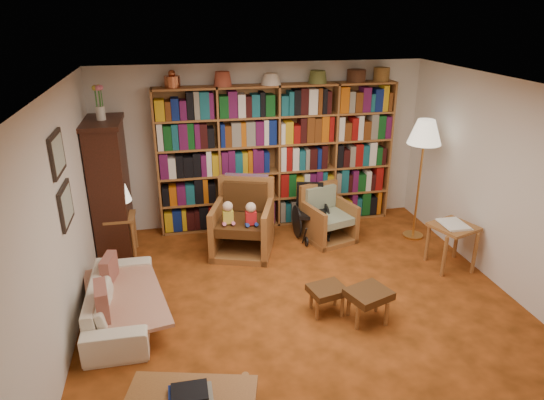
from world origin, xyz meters
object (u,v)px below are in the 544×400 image
object	(u,v)px
armchair_leather	(241,222)
floor_lamp	(425,137)
sofa	(121,300)
footstool_a	(327,292)
wheelchair	(311,213)
armchair_sage	(327,218)
side_table_lamp	(121,226)
side_table_papers	(453,232)
footstool_b	(368,296)

from	to	relation	value
armchair_leather	floor_lamp	size ratio (longest dim) A/B	0.59
sofa	footstool_a	xyz separation A→B (m)	(2.27, -0.35, 0.03)
wheelchair	footstool_a	bearing A→B (deg)	-100.95
armchair_sage	footstool_a	world-z (taller)	armchair_sage
side_table_lamp	footstool_a	world-z (taller)	side_table_lamp
footstool_a	armchair_leather	bearing A→B (deg)	111.92
wheelchair	floor_lamp	xyz separation A→B (m)	(1.51, -0.35, 1.18)
floor_lamp	side_table_papers	distance (m)	1.41
floor_lamp	footstool_a	distance (m)	2.80
armchair_leather	floor_lamp	bearing A→B (deg)	-3.33
side_table_lamp	wheelchair	distance (m)	2.75
armchair_sage	footstool_b	world-z (taller)	armchair_sage
side_table_papers	wheelchair	bearing A→B (deg)	140.28
footstool_a	footstool_b	distance (m)	0.46
floor_lamp	footstool_a	size ratio (longest dim) A/B	3.95
sofa	side_table_lamp	size ratio (longest dim) A/B	2.80
wheelchair	footstool_b	xyz separation A→B (m)	(0.02, -2.20, -0.06)
armchair_leather	footstool_b	xyz separation A→B (m)	(1.11, -2.00, -0.11)
floor_lamp	footstool_b	xyz separation A→B (m)	(-1.50, -1.85, -1.24)
armchair_sage	footstool_b	xyz separation A→B (m)	(-0.20, -2.10, 0.00)
sofa	side_table_papers	xyz separation A→B (m)	(4.20, 0.32, 0.27)
armchair_sage	wheelchair	distance (m)	0.24
sofa	footstool_b	world-z (taller)	sofa
side_table_papers	footstool_b	world-z (taller)	side_table_papers
floor_lamp	footstool_a	world-z (taller)	floor_lamp
sofa	armchair_sage	bearing A→B (deg)	-61.87
armchair_sage	side_table_papers	distance (m)	1.80
armchair_sage	side_table_papers	xyz separation A→B (m)	(1.33, -1.20, 0.20)
side_table_papers	side_table_lamp	bearing A→B (deg)	163.55
floor_lamp	side_table_lamp	bearing A→B (deg)	175.58
armchair_sage	armchair_leather	bearing A→B (deg)	-175.40
footstool_b	wheelchair	bearing A→B (deg)	90.45
wheelchair	side_table_papers	world-z (taller)	wheelchair
armchair_leather	floor_lamp	world-z (taller)	floor_lamp
floor_lamp	armchair_leather	bearing A→B (deg)	176.67
footstool_a	floor_lamp	bearing A→B (deg)	40.46
wheelchair	footstool_a	world-z (taller)	wheelchair
sofa	armchair_leather	world-z (taller)	armchair_leather
side_table_lamp	footstool_a	bearing A→B (deg)	-39.36
side_table_papers	sofa	bearing A→B (deg)	-175.59
sofa	armchair_leather	bearing A→B (deg)	-47.58
side_table_papers	footstool_b	size ratio (longest dim) A/B	1.18
armchair_sage	footstool_b	distance (m)	2.11
armchair_leather	armchair_sage	xyz separation A→B (m)	(1.31, 0.11, -0.11)
armchair_leather	side_table_papers	distance (m)	2.86
floor_lamp	footstool_b	bearing A→B (deg)	-128.98
armchair_leather	footstool_b	size ratio (longest dim) A/B	1.95
side_table_lamp	side_table_papers	world-z (taller)	side_table_papers
footstool_a	wheelchair	bearing A→B (deg)	79.05
wheelchair	side_table_papers	distance (m)	2.02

